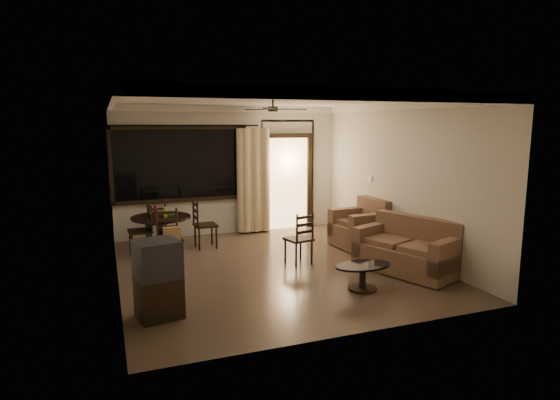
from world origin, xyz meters
name	(u,v)px	position (x,y,z in m)	size (l,w,h in m)	color
ground	(273,267)	(0.00, 0.00, 0.00)	(5.50, 5.50, 0.00)	#7F6651
room_shell	(271,153)	(0.59, 1.77, 1.83)	(5.50, 6.70, 5.50)	beige
dining_table	(161,224)	(-1.66, 1.64, 0.55)	(1.11, 1.11, 0.91)	black
dining_chair_west	(141,240)	(-2.04, 1.59, 0.28)	(0.44, 0.44, 0.95)	black
dining_chair_east	(205,234)	(-0.82, 1.68, 0.28)	(0.44, 0.44, 0.95)	black
dining_chair_south	(170,247)	(-1.62, 0.78, 0.31)	(0.44, 0.50, 0.95)	black
dining_chair_north	(156,231)	(-1.70, 2.29, 0.28)	(0.44, 0.44, 0.95)	black
tv_cabinet	(158,279)	(-2.05, -1.44, 0.50)	(0.61, 0.57, 0.99)	black
sofa	(409,251)	(2.02, -0.99, 0.35)	(1.39, 1.83, 0.87)	#4D2823
armchair	(362,228)	(2.11, 0.66, 0.38)	(1.00, 1.00, 0.93)	#4D2823
coffee_table	(363,273)	(0.87, -1.48, 0.25)	(0.86, 0.52, 0.38)	black
side_chair	(299,248)	(0.49, 0.03, 0.27)	(0.49, 0.49, 0.92)	black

